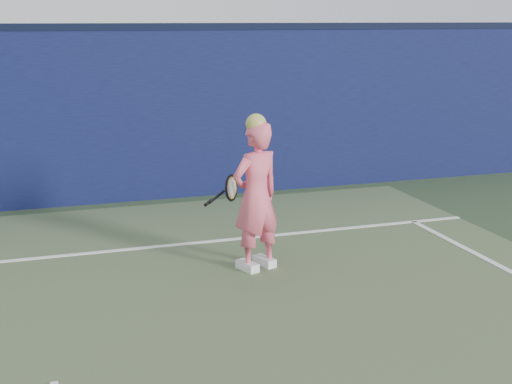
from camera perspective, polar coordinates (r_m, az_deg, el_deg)
name	(u,v)px	position (r m, az deg, el deg)	size (l,w,h in m)	color
backstop_wall	(30,121)	(10.69, -17.61, 5.46)	(24.00, 0.40, 2.50)	#0C1135
wall_cap	(23,27)	(10.59, -18.13, 12.43)	(24.00, 0.42, 0.10)	black
player	(256,196)	(7.62, 0.00, -0.31)	(0.69, 0.57, 1.70)	#EC5B75
racket	(230,189)	(7.99, -2.13, 0.24)	(0.49, 0.38, 0.31)	black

